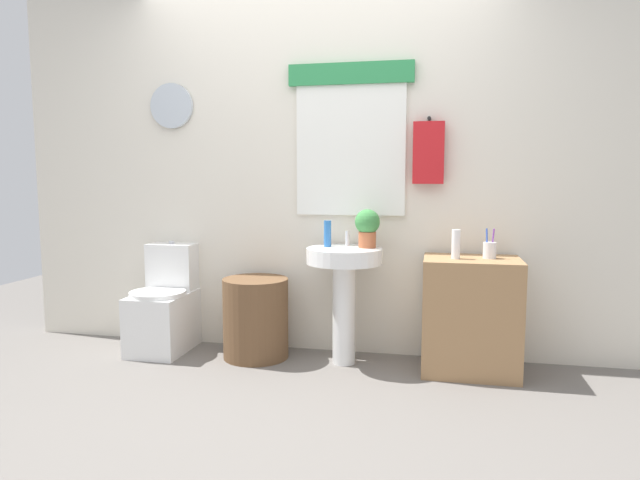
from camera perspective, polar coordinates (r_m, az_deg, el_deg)
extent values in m
plane|color=slate|center=(3.04, -4.76, -17.14)|extent=(8.00, 8.00, 0.00)
cube|color=silver|center=(3.91, -0.10, 7.67)|extent=(4.40, 0.10, 2.60)
cube|color=white|center=(3.80, 3.12, 9.16)|extent=(0.74, 0.03, 0.87)
cube|color=#2D894C|center=(3.85, 3.13, 16.59)|extent=(0.84, 0.04, 0.14)
cylinder|color=silver|center=(4.22, -14.88, 13.07)|extent=(0.32, 0.03, 0.32)
cylinder|color=black|center=(3.76, 11.07, 12.05)|extent=(0.02, 0.06, 0.02)
cube|color=red|center=(3.73, 11.00, 8.72)|extent=(0.20, 0.05, 0.40)
cube|color=white|center=(4.11, -15.72, -8.07)|extent=(0.36, 0.50, 0.41)
cylinder|color=white|center=(4.01, -16.21, -5.25)|extent=(0.38, 0.38, 0.03)
cube|color=white|center=(4.18, -14.80, -2.63)|extent=(0.34, 0.18, 0.33)
cylinder|color=silver|center=(4.16, -14.87, -0.24)|extent=(0.04, 0.04, 0.02)
cylinder|color=brown|center=(3.83, -6.57, -7.90)|extent=(0.44, 0.44, 0.54)
cylinder|color=white|center=(3.68, 2.46, -7.50)|extent=(0.15, 0.15, 0.66)
cylinder|color=white|center=(3.60, 2.49, -1.62)|extent=(0.49, 0.49, 0.10)
cylinder|color=silver|center=(3.71, 2.80, 0.17)|extent=(0.03, 0.03, 0.10)
cube|color=#9E754C|center=(3.63, 15.09, -7.44)|extent=(0.58, 0.44, 0.72)
cylinder|color=#2D6BB7|center=(3.66, 0.77, 0.65)|extent=(0.05, 0.05, 0.17)
cylinder|color=#AD5B38|center=(3.63, 4.83, 0.04)|extent=(0.11, 0.11, 0.10)
sphere|color=#3D8442|center=(3.62, 4.85, 1.87)|extent=(0.16, 0.16, 0.16)
cylinder|color=white|center=(3.51, 13.68, -0.42)|extent=(0.05, 0.05, 0.18)
cylinder|color=silver|center=(3.58, 16.90, -1.01)|extent=(0.08, 0.08, 0.10)
cylinder|color=purple|center=(3.59, 17.18, -0.29)|extent=(0.02, 0.03, 0.18)
cylinder|color=blue|center=(3.57, 16.65, -0.30)|extent=(0.02, 0.03, 0.18)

